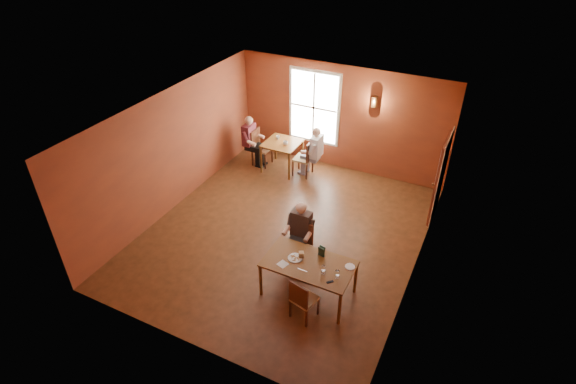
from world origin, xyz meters
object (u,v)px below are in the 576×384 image
at_px(chair_diner_main, 299,247).
at_px(chair_empty, 305,298).
at_px(second_table, 282,156).
at_px(diner_maroon, 261,142).
at_px(main_table, 308,278).
at_px(chair_diner_white, 303,158).
at_px(chair_diner_maroon, 262,148).
at_px(diner_main, 299,241).
at_px(diner_white, 304,152).

xyz_separation_m(chair_diner_main, chair_empty, (0.67, -1.20, -0.03)).
bearing_deg(second_table, diner_maroon, 180.00).
height_order(main_table, chair_empty, chair_empty).
bearing_deg(diner_maroon, main_table, 39.07).
bearing_deg(chair_diner_white, chair_diner_maroon, 90.00).
bearing_deg(diner_maroon, diner_main, 39.11).
height_order(diner_main, chair_diner_white, diner_main).
xyz_separation_m(diner_main, second_table, (-2.16, 3.49, -0.27)).
xyz_separation_m(chair_diner_main, diner_main, (0.00, -0.03, 0.19)).
height_order(chair_diner_maroon, diner_maroon, diner_maroon).
bearing_deg(main_table, diner_maroon, 129.07).
distance_m(second_table, diner_white, 0.74).
bearing_deg(diner_white, chair_empty, -155.25).
relative_size(chair_diner_main, chair_diner_white, 0.95).
bearing_deg(main_table, diner_white, 115.70).
height_order(main_table, second_table, second_table).
height_order(diner_white, diner_maroon, diner_maroon).
xyz_separation_m(diner_white, chair_diner_maroon, (-1.33, 0.00, -0.18)).
xyz_separation_m(main_table, diner_white, (-1.98, 4.11, 0.30)).
relative_size(chair_diner_main, chair_diner_maroon, 0.95).
distance_m(chair_diner_main, chair_empty, 1.38).
relative_size(chair_diner_main, chair_empty, 1.07).
height_order(chair_diner_main, diner_maroon, diner_maroon).
bearing_deg(chair_diner_main, diner_white, -66.86).
bearing_deg(second_table, chair_diner_maroon, 180.00).
bearing_deg(second_table, diner_white, 0.00).
xyz_separation_m(diner_main, diner_maroon, (-2.84, 3.49, 0.02)).
xyz_separation_m(diner_white, diner_maroon, (-1.36, 0.00, 0.01)).
xyz_separation_m(main_table, chair_diner_white, (-2.01, 4.11, 0.13)).
xyz_separation_m(chair_diner_white, diner_white, (0.03, 0.00, 0.18)).
distance_m(diner_main, chair_empty, 1.37).
relative_size(diner_main, chair_diner_white, 1.31).
bearing_deg(chair_diner_main, diner_maroon, -50.65).
bearing_deg(chair_diner_maroon, second_table, 90.00).
xyz_separation_m(second_table, chair_diner_maroon, (-0.65, 0.00, 0.11)).
relative_size(chair_diner_main, second_table, 1.05).
relative_size(diner_main, second_table, 1.44).
bearing_deg(chair_diner_white, diner_white, -90.00).
relative_size(chair_empty, diner_white, 0.66).
distance_m(main_table, diner_white, 4.58).
distance_m(diner_main, chair_diner_maroon, 4.49).
relative_size(diner_white, chair_diner_maroon, 1.33).
bearing_deg(chair_empty, diner_white, 127.94).
bearing_deg(main_table, chair_empty, -72.79).
relative_size(chair_diner_white, diner_white, 0.75).
bearing_deg(chair_diner_maroon, diner_white, 90.00).
distance_m(chair_diner_white, diner_white, 0.18).
relative_size(chair_empty, second_table, 0.97).
xyz_separation_m(second_table, chair_diner_white, (0.65, 0.00, 0.11)).
relative_size(chair_empty, diner_maroon, 0.65).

